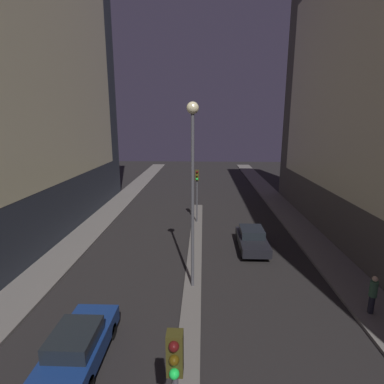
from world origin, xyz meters
TOP-DOWN VIEW (x-y plane):
  - median_strip at (0.00, 15.08)m, footprint 0.92×28.17m
  - traffic_light_mid at (0.00, 23.66)m, footprint 0.32×0.42m
  - street_lamp at (0.00, 13.23)m, footprint 0.57×0.57m
  - car_left_lane at (-3.91, 7.92)m, footprint 1.76×4.19m
  - car_right_lane at (3.91, 18.32)m, footprint 1.83×4.31m
  - pedestrian_on_right_sidewalk at (8.13, 11.16)m, footprint 0.34×0.34m

SIDE VIEW (x-z plane):
  - median_strip at x=0.00m, z-range 0.00..0.13m
  - car_right_lane at x=3.91m, z-range 0.01..1.46m
  - car_left_lane at x=-3.91m, z-range 0.00..1.55m
  - pedestrian_on_right_sidewalk at x=8.13m, z-range 0.22..2.02m
  - traffic_light_mid at x=0.00m, z-range 1.19..5.76m
  - street_lamp at x=0.00m, z-range 1.99..11.36m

